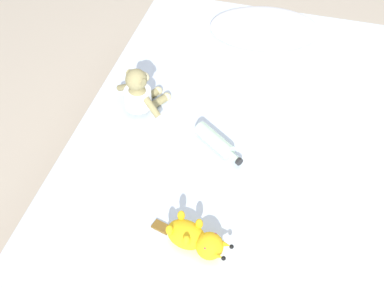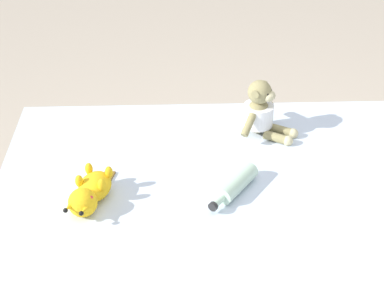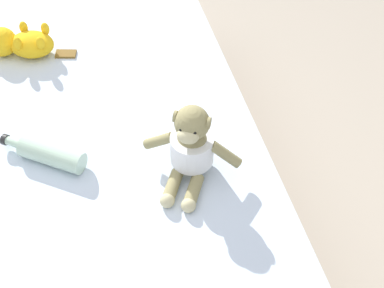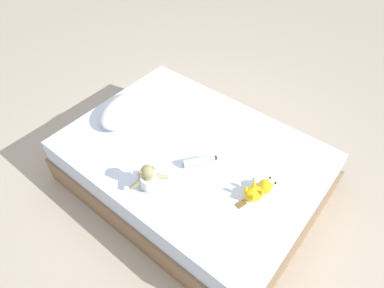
{
  "view_description": "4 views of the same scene",
  "coord_description": "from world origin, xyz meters",
  "px_view_note": "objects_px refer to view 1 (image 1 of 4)",
  "views": [
    {
      "loc": [
        0.22,
        -1.71,
        2.15
      ],
      "look_at": [
        -0.19,
        -0.21,
        0.53
      ],
      "focal_mm": 50.66,
      "sensor_mm": 36.0,
      "label": 1
    },
    {
      "loc": [
        1.6,
        -0.35,
        1.84
      ],
      "look_at": [
        -0.25,
        -0.29,
        0.58
      ],
      "focal_mm": 57.13,
      "sensor_mm": 36.0,
      "label": 2
    },
    {
      "loc": [
        -0.23,
        0.97,
        1.75
      ],
      "look_at": [
        -0.5,
        -0.01,
        0.57
      ],
      "focal_mm": 52.99,
      "sensor_mm": 36.0,
      "label": 3
    },
    {
      "loc": [
        -1.42,
        -1.15,
        2.42
      ],
      "look_at": [
        0.0,
        0.0,
        0.52
      ],
      "focal_mm": 31.05,
      "sensor_mm": 36.0,
      "label": 4
    }
  ],
  "objects_px": {
    "plush_yellow_creature": "(196,239)",
    "glass_bottle": "(216,141)",
    "bed": "(242,166)",
    "pillow": "(264,28)",
    "plush_monkey": "(140,94)"
  },
  "relations": [
    {
      "from": "bed",
      "to": "pillow",
      "type": "xyz_separation_m",
      "value": [
        -0.05,
        0.7,
        0.31
      ]
    },
    {
      "from": "bed",
      "to": "glass_bottle",
      "type": "xyz_separation_m",
      "value": [
        -0.11,
        -0.14,
        0.27
      ]
    },
    {
      "from": "bed",
      "to": "glass_bottle",
      "type": "bearing_deg",
      "value": -128.03
    },
    {
      "from": "pillow",
      "to": "bed",
      "type": "bearing_deg",
      "value": -86.05
    },
    {
      "from": "pillow",
      "to": "plush_yellow_creature",
      "type": "height_order",
      "value": "pillow"
    },
    {
      "from": "bed",
      "to": "pillow",
      "type": "relative_size",
      "value": 3.35
    },
    {
      "from": "bed",
      "to": "plush_yellow_creature",
      "type": "distance_m",
      "value": 0.71
    },
    {
      "from": "glass_bottle",
      "to": "bed",
      "type": "bearing_deg",
      "value": 51.97
    },
    {
      "from": "plush_monkey",
      "to": "plush_yellow_creature",
      "type": "relative_size",
      "value": 0.81
    },
    {
      "from": "plush_monkey",
      "to": "glass_bottle",
      "type": "xyz_separation_m",
      "value": [
        0.38,
        -0.13,
        -0.06
      ]
    },
    {
      "from": "bed",
      "to": "plush_yellow_creature",
      "type": "xyz_separation_m",
      "value": [
        -0.05,
        -0.65,
        0.29
      ]
    },
    {
      "from": "plush_yellow_creature",
      "to": "glass_bottle",
      "type": "xyz_separation_m",
      "value": [
        -0.05,
        0.51,
        -0.02
      ]
    },
    {
      "from": "bed",
      "to": "pillow",
      "type": "height_order",
      "value": "pillow"
    },
    {
      "from": "plush_yellow_creature",
      "to": "glass_bottle",
      "type": "distance_m",
      "value": 0.51
    },
    {
      "from": "plush_monkey",
      "to": "glass_bottle",
      "type": "distance_m",
      "value": 0.41
    }
  ]
}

